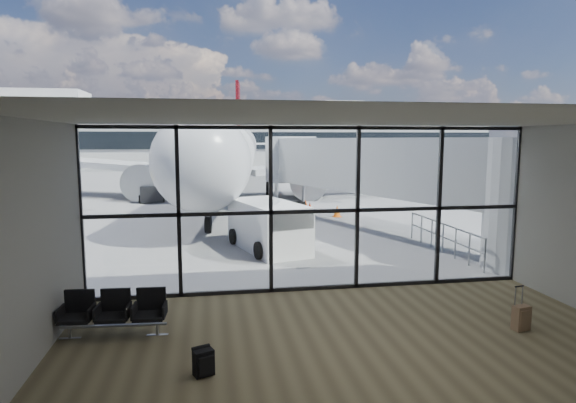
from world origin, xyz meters
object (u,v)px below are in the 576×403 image
object	(u,v)px
airliner	(229,152)
service_van	(269,226)
seating_row	(114,310)
mobile_stairs	(42,202)
backpack	(204,362)
suitcase	(522,318)
belt_loader	(151,192)

from	to	relation	value
airliner	service_van	distance (m)	19.28
seating_row	mobile_stairs	size ratio (longest dim) A/B	0.59
backpack	service_van	world-z (taller)	service_van
suitcase	mobile_stairs	distance (m)	26.04
belt_loader	backpack	bearing A→B (deg)	-89.60
seating_row	belt_loader	world-z (taller)	belt_loader
suitcase	service_van	bearing A→B (deg)	105.65
seating_row	belt_loader	xyz separation A→B (m)	(-1.82, 23.31, 0.08)
suitcase	seating_row	bearing A→B (deg)	160.52
airliner	suitcase	bearing A→B (deg)	-73.64
airliner	belt_loader	size ratio (longest dim) A/B	9.71
backpack	belt_loader	size ratio (longest dim) A/B	0.12
airliner	mobile_stairs	bearing A→B (deg)	-140.46
suitcase	service_van	world-z (taller)	service_van
suitcase	belt_loader	bearing A→B (deg)	101.73
mobile_stairs	backpack	bearing A→B (deg)	-48.78
belt_loader	mobile_stairs	size ratio (longest dim) A/B	1.12
airliner	service_van	bearing A→B (deg)	-82.06
suitcase	belt_loader	distance (m)	26.69
service_van	mobile_stairs	size ratio (longest dim) A/B	1.20
mobile_stairs	suitcase	bearing A→B (deg)	-34.13
seating_row	airliner	distance (m)	26.92
suitcase	service_van	distance (m)	9.72
suitcase	airliner	bearing A→B (deg)	88.84
seating_row	backpack	bearing A→B (deg)	-44.95
airliner	mobile_stairs	size ratio (longest dim) A/B	10.84
service_van	mobile_stairs	xyz separation A→B (m)	(-11.70, 11.82, -0.34)
airliner	mobile_stairs	xyz separation A→B (m)	(-11.09, -7.32, -2.59)
seating_row	mobile_stairs	distance (m)	20.61
suitcase	service_van	xyz separation A→B (m)	(-4.41, 8.64, 0.63)
airliner	belt_loader	bearing A→B (deg)	-143.27
seating_row	service_van	xyz separation A→B (m)	(4.25, 7.40, 0.38)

